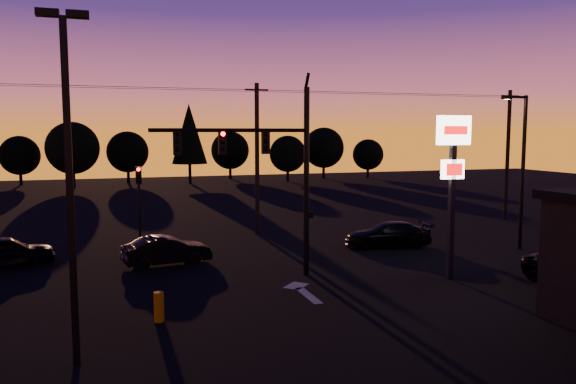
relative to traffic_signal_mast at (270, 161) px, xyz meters
name	(u,v)px	position (x,y,z in m)	size (l,w,h in m)	color
ground	(305,304)	(0.10, -3.99, -4.94)	(120.00, 120.00, 0.00)	black
lane_arrow	(302,291)	(0.60, -2.33, -4.93)	(1.20, 3.10, 0.01)	beige
traffic_signal_mast	(270,161)	(0.00, 0.00, 0.00)	(6.79, 0.52, 8.58)	black
secondary_signal	(139,195)	(-4.90, 7.49, -2.07)	(0.30, 0.31, 4.35)	black
parking_lot_light	(69,166)	(-7.40, -6.99, 0.33)	(1.25, 0.30, 9.14)	black
pylon_sign	(453,162)	(7.10, -2.49, -0.02)	(1.50, 0.28, 6.80)	black
streetlight	(522,165)	(14.01, 1.51, -0.52)	(1.55, 0.35, 8.00)	black
utility_pole_1	(257,158)	(2.10, 10.01, -0.34)	(1.40, 0.26, 9.00)	black
utility_pole_2	(508,154)	(20.10, 10.01, -0.34)	(1.40, 0.26, 9.00)	black
power_wires	(257,90)	(2.10, 10.01, 3.63)	(36.00, 1.22, 0.07)	black
bollard	(159,307)	(-5.01, -4.24, -4.45)	(0.33, 0.33, 0.98)	#B37000
tree_1	(20,156)	(-15.90, 49.01, -1.50)	(4.54, 4.54, 5.71)	black
tree_2	(72,148)	(-9.90, 44.01, -0.57)	(5.77, 5.78, 7.26)	black
tree_3	(128,152)	(-3.90, 48.01, -1.19)	(4.95, 4.95, 6.22)	black
tree_4	(189,134)	(3.10, 45.01, 0.99)	(4.18, 4.18, 9.50)	black
tree_5	(230,150)	(9.10, 50.01, -1.19)	(4.95, 4.95, 6.22)	black
tree_6	(288,154)	(15.10, 44.01, -1.50)	(4.54, 4.54, 5.71)	black
tree_7	(324,148)	(21.10, 47.01, -0.88)	(5.36, 5.36, 6.74)	black
tree_8	(368,155)	(27.10, 46.01, -1.82)	(4.12, 4.12, 5.19)	black
car_left	(4,252)	(-11.00, 5.46, -4.21)	(1.71, 4.26, 1.45)	black
car_mid	(167,250)	(-3.93, 3.74, -4.27)	(1.40, 4.02, 1.33)	black
car_right	(388,235)	(7.75, 4.14, -4.27)	(1.87, 4.60, 1.34)	black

